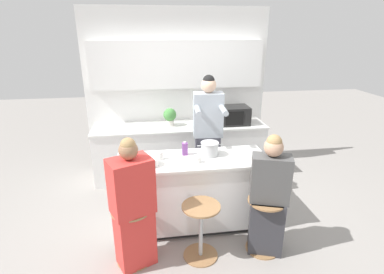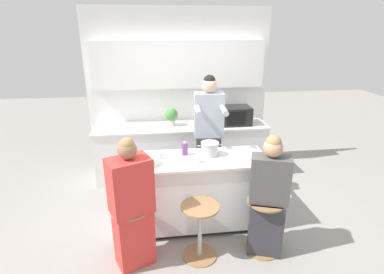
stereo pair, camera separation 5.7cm
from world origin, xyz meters
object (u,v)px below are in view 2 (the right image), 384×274
bar_stool_rightmost (264,222)px  microwave (236,115)px  kitchen_island (193,192)px  person_cooking (208,141)px  fruit_bowl (251,155)px  bar_stool_center (200,227)px  bar_stool_leftmost (132,230)px  potted_plant (171,116)px  juice_carton (185,149)px  cooking_pot (210,149)px  person_seated_near (268,201)px  coffee_cup_far (160,155)px  person_wrapped_blanket (132,207)px  coffee_cup_near (198,159)px

bar_stool_rightmost → microwave: (0.17, 1.94, 0.66)m
kitchen_island → person_cooking: (0.29, 0.58, 0.44)m
fruit_bowl → microwave: size_ratio=0.51×
bar_stool_center → bar_stool_leftmost: bearing=176.5°
kitchen_island → bar_stool_center: size_ratio=2.80×
bar_stool_leftmost → bar_stool_rightmost: same height
bar_stool_center → potted_plant: (-0.16, 1.99, 0.68)m
bar_stool_rightmost → juice_carton: juice_carton is taller
potted_plant → bar_stool_center: bearing=-85.4°
bar_stool_rightmost → cooking_pot: 1.03m
bar_stool_leftmost → juice_carton: bearing=46.5°
kitchen_island → fruit_bowl: 0.85m
cooking_pot → fruit_bowl: cooking_pot is taller
microwave → kitchen_island: bearing=-123.2°
person_cooking → kitchen_island: bearing=-112.3°
microwave → potted_plant: (-1.05, 0.04, 0.02)m
bar_stool_center → cooking_pot: cooking_pot is taller
bar_stool_rightmost → person_seated_near: person_seated_near is taller
bar_stool_leftmost → coffee_cup_far: size_ratio=6.24×
kitchen_island → fruit_bowl: fruit_bowl is taller
person_wrapped_blanket → potted_plant: person_wrapped_blanket is taller
person_wrapped_blanket → fruit_bowl: bearing=-3.6°
coffee_cup_near → coffee_cup_far: size_ratio=1.03×
fruit_bowl → coffee_cup_near: bearing=-174.9°
bar_stool_leftmost → microwave: (1.60, 1.90, 0.66)m
bar_stool_leftmost → fruit_bowl: size_ratio=2.67×
bar_stool_center → microwave: 2.24m
microwave → bar_stool_rightmost: bearing=-95.0°
cooking_pot → fruit_bowl: bearing=-15.9°
cooking_pot → microwave: 1.45m
person_wrapped_blanket → cooking_pot: person_wrapped_blanket is taller
kitchen_island → person_wrapped_blanket: 0.93m
person_wrapped_blanket → juice_carton: person_wrapped_blanket is taller
person_wrapped_blanket → coffee_cup_near: (0.74, 0.46, 0.28)m
cooking_pot → fruit_bowl: size_ratio=1.29×
kitchen_island → coffee_cup_near: 0.51m
bar_stool_leftmost → person_wrapped_blanket: person_wrapped_blanket is taller
bar_stool_leftmost → person_seated_near: size_ratio=0.46×
fruit_bowl → juice_carton: size_ratio=1.42×
juice_carton → potted_plant: size_ratio=0.58×
bar_stool_center → potted_plant: size_ratio=2.22×
cooking_pot → potted_plant: (-0.38, 1.33, 0.05)m
bar_stool_rightmost → coffee_cup_far: coffee_cup_far is taller
cooking_pot → coffee_cup_far: cooking_pot is taller
kitchen_island → coffee_cup_near: (0.04, -0.12, 0.49)m
bar_stool_leftmost → potted_plant: 2.13m
cooking_pot → microwave: (0.67, 1.28, 0.03)m
person_wrapped_blanket → microwave: person_wrapped_blanket is taller
bar_stool_rightmost → juice_carton: size_ratio=3.80×
cooking_pot → coffee_cup_far: 0.60m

